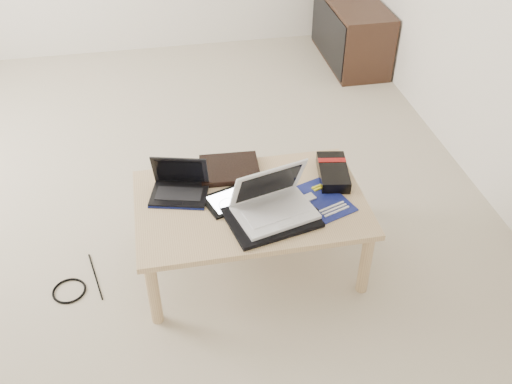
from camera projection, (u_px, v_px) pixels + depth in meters
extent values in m
plane|color=beige|center=(142.00, 189.00, 3.44)|extent=(4.00, 4.00, 0.00)
cube|color=silver|center=(94.00, 317.00, 1.06)|extent=(4.00, 0.10, 2.60)
cube|color=tan|center=(250.00, 204.00, 2.74)|extent=(1.10, 0.70, 0.03)
cylinder|color=tan|center=(154.00, 293.00, 2.56)|extent=(0.06, 0.06, 0.37)
cylinder|color=tan|center=(365.00, 263.00, 2.71)|extent=(0.06, 0.06, 0.37)
cylinder|color=tan|center=(148.00, 208.00, 3.02)|extent=(0.06, 0.06, 0.37)
cylinder|color=tan|center=(329.00, 186.00, 3.17)|extent=(0.06, 0.06, 0.37)
cube|color=#3B2518|center=(352.00, 31.00, 4.66)|extent=(0.40, 0.90, 0.50)
cube|color=black|center=(328.00, 33.00, 4.63)|extent=(0.02, 0.86, 0.44)
cube|color=black|center=(230.00, 169.00, 2.91)|extent=(0.31, 0.27, 0.03)
cube|color=black|center=(179.00, 195.00, 2.75)|extent=(0.31, 0.25, 0.02)
cube|color=black|center=(179.00, 194.00, 2.75)|extent=(0.24, 0.15, 0.00)
cube|color=black|center=(177.00, 203.00, 2.69)|extent=(0.06, 0.04, 0.00)
cube|color=black|center=(180.00, 170.00, 2.75)|extent=(0.27, 0.12, 0.18)
cube|color=black|center=(180.00, 171.00, 2.74)|extent=(0.23, 0.10, 0.14)
cube|color=#0C1344|center=(176.00, 208.00, 2.68)|extent=(0.26, 0.08, 0.01)
cube|color=black|center=(230.00, 200.00, 2.73)|extent=(0.28, 0.25, 0.01)
cube|color=white|center=(230.00, 199.00, 2.72)|extent=(0.23, 0.20, 0.00)
cube|color=#BDBCC2|center=(283.00, 190.00, 2.78)|extent=(0.08, 0.22, 0.02)
cube|color=gray|center=(283.00, 188.00, 2.78)|extent=(0.06, 0.18, 0.00)
cube|color=black|center=(272.00, 218.00, 2.62)|extent=(0.45, 0.37, 0.02)
cube|color=white|center=(275.00, 212.00, 2.62)|extent=(0.40, 0.33, 0.02)
cube|color=white|center=(276.00, 211.00, 2.61)|extent=(0.31, 0.21, 0.00)
cube|color=white|center=(285.00, 223.00, 2.55)|extent=(0.08, 0.05, 0.00)
cube|color=white|center=(268.00, 183.00, 2.60)|extent=(0.37, 0.19, 0.22)
cube|color=black|center=(269.00, 184.00, 2.60)|extent=(0.31, 0.15, 0.18)
cube|color=#0D1955|center=(319.00, 201.00, 2.73)|extent=(0.33, 0.36, 0.01)
cube|color=#BDBCC2|center=(310.00, 197.00, 2.74)|extent=(0.06, 0.06, 0.01)
cube|color=yellow|center=(320.00, 185.00, 2.81)|extent=(0.10, 0.04, 0.01)
cube|color=yellow|center=(323.00, 187.00, 2.80)|extent=(0.10, 0.04, 0.01)
cube|color=silver|center=(332.00, 207.00, 2.69)|extent=(0.14, 0.06, 0.01)
cube|color=silver|center=(334.00, 209.00, 2.67)|extent=(0.14, 0.06, 0.01)
cube|color=silver|center=(337.00, 211.00, 2.66)|extent=(0.14, 0.06, 0.01)
cube|color=black|center=(315.00, 210.00, 2.67)|extent=(0.03, 0.03, 0.01)
cube|color=black|center=(333.00, 172.00, 2.86)|extent=(0.19, 0.30, 0.06)
cube|color=maroon|center=(332.00, 160.00, 2.89)|extent=(0.14, 0.06, 0.00)
torus|color=black|center=(230.00, 206.00, 2.69)|extent=(0.12, 0.12, 0.01)
torus|color=black|center=(69.00, 291.00, 2.81)|extent=(0.19, 0.19, 0.01)
cylinder|color=black|center=(95.00, 276.00, 2.89)|extent=(0.08, 0.33, 0.01)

